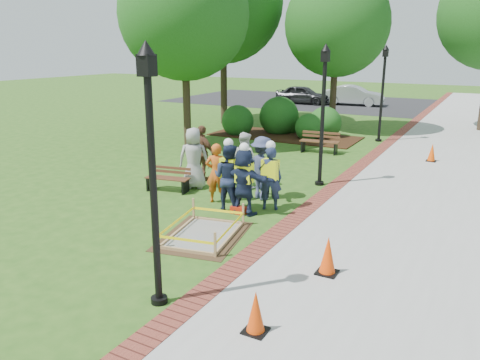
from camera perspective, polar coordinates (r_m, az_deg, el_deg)
The scene contains 33 objects.
ground at distance 11.12m, azimuth -5.27°, elevation -6.11°, with size 100.00×100.00×0.00m, color #285116.
sidewalk at distance 18.98m, azimuth 25.54°, elevation 1.72°, with size 6.00×60.00×0.02m, color #9E9E99.
brick_edging at distance 19.40m, azimuth 15.98°, elevation 2.97°, with size 0.50×60.00×0.03m, color maroon.
mulch_bed at distance 22.71m, azimuth 5.41°, elevation 5.35°, with size 7.00×3.00×0.05m, color #381E0F.
parking_lot at distance 36.22m, azimuth 19.54°, elevation 8.44°, with size 36.00×12.00×0.01m, color black.
wet_concrete_pad at distance 10.68m, azimuth -4.50°, elevation -5.70°, with size 2.10×2.58×0.55m.
bench_near at distance 14.10m, azimuth -8.79°, elevation -0.45°, with size 1.38×0.67×0.72m.
bench_far at distance 19.30m, azimuth 9.64°, elevation 4.07°, with size 1.60×0.68×0.84m.
cone_front at distance 7.25m, azimuth 1.92°, elevation -15.89°, with size 0.35×0.35×0.70m.
cone_back at distance 9.05m, azimuth 10.65°, elevation -9.12°, with size 0.39×0.39×0.77m.
cone_far at distance 18.94m, azimuth 22.35°, elevation 3.07°, with size 0.35×0.35×0.70m.
toolbox at distance 12.11m, azimuth -0.18°, elevation -3.67°, with size 0.40×0.22×0.20m, color #B7230E.
lamp_near at distance 7.36m, azimuth -10.70°, elevation 2.44°, with size 0.28×0.28×4.26m.
lamp_mid at distance 14.36m, azimuth 10.10°, elevation 8.97°, with size 0.28×0.28×4.26m.
lamp_far at distance 22.05m, azimuth 17.02°, elevation 10.88°, with size 0.28×0.28×4.26m.
tree_left at distance 20.27m, azimuth -6.85°, elevation 19.39°, with size 5.32×5.32×8.09m.
tree_back at distance 24.23m, azimuth 11.74°, elevation 18.12°, with size 5.06×5.06×7.76m.
tree_far at distance 26.40m, azimuth -2.08°, elevation 20.86°, with size 6.39×6.39×9.64m.
shrub_a at distance 23.10m, azimuth -0.29°, elevation 5.55°, with size 1.56×1.56×1.56m, color #1A4413.
shrub_b at distance 23.58m, azimuth 4.74°, elevation 5.71°, with size 1.96×1.96×1.96m, color #1A4413.
shrub_c at distance 22.20m, azimuth 8.31°, elevation 4.96°, with size 1.28×1.28×1.28m, color #1A4413.
shrub_d at distance 22.88m, azimuth 10.23°, elevation 5.20°, with size 1.56×1.56×1.56m, color #1A4413.
shrub_e at distance 23.65m, azimuth 5.93°, elevation 5.71°, with size 1.07×1.07×1.07m, color #1A4413.
casual_person_a at distance 14.14m, azimuth -5.65°, elevation 2.64°, with size 0.70×0.61×1.86m.
casual_person_b at distance 12.80m, azimuth -2.88°, elevation 0.83°, with size 0.62×0.52×1.66m.
casual_person_c at distance 14.19m, azimuth 0.54°, elevation 2.45°, with size 0.62×0.48×1.71m.
casual_person_d at distance 14.96m, azimuth -4.63°, elevation 3.25°, with size 0.64×0.49×1.78m.
casual_person_e at distance 13.06m, azimuth 2.75°, elevation 1.42°, with size 0.67×0.56×1.79m.
hivis_worker_a at distance 11.83m, azimuth 0.51°, elevation 0.08°, with size 0.56×0.37×1.88m.
hivis_worker_b at distance 12.23m, azimuth 3.69°, elevation 0.53°, with size 0.63×0.52×1.85m.
hivis_worker_c at distance 12.14m, azimuth -1.39°, elevation 0.60°, with size 0.57×0.37×1.92m.
parked_car_a at distance 36.20m, azimuth 7.60°, elevation 9.19°, with size 4.59×2.00×1.50m, color #242426.
parked_car_b at distance 36.00m, azimuth 13.59°, elevation 8.86°, with size 4.80×2.09×1.57m, color silver.
Camera 1 is at (5.83, -8.51, 4.16)m, focal length 35.00 mm.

